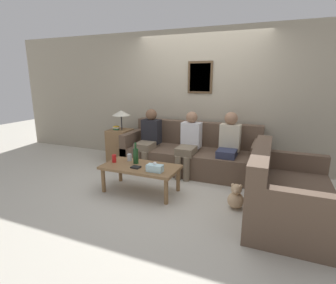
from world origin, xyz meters
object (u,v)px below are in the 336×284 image
at_px(drinking_glass, 130,157).
at_px(person_left, 149,137).
at_px(couch_side, 286,196).
at_px(teddy_bear, 236,198).
at_px(wine_bottle, 136,156).
at_px(couch_main, 191,154).
at_px(person_right, 229,143).
at_px(person_middle, 189,141).
at_px(coffee_table, 141,169).

relative_size(drinking_glass, person_left, 0.10).
xyz_separation_m(couch_side, teddy_bear, (-0.59, 0.04, -0.15)).
height_order(wine_bottle, teddy_bear, wine_bottle).
relative_size(person_left, teddy_bear, 3.29).
bearing_deg(couch_side, person_left, 66.40).
distance_m(couch_main, person_right, 0.79).
relative_size(person_middle, person_right, 0.98).
bearing_deg(person_left, person_middle, -0.26).
bearing_deg(couch_side, person_middle, 56.76).
relative_size(person_left, person_right, 0.99).
bearing_deg(teddy_bear, wine_bottle, 177.65).
relative_size(couch_side, wine_bottle, 4.70).
relative_size(wine_bottle, teddy_bear, 0.96).
relative_size(wine_bottle, person_right, 0.29).
bearing_deg(coffee_table, teddy_bear, 0.79).
bearing_deg(couch_side, coffee_table, 89.42).
height_order(coffee_table, person_right, person_right).
bearing_deg(wine_bottle, person_right, 39.14).
distance_m(person_left, person_right, 1.48).
bearing_deg(person_right, wine_bottle, -140.86).
bearing_deg(person_left, person_right, 2.66).
height_order(couch_main, couch_side, same).
relative_size(drinking_glass, person_middle, 0.10).
height_order(coffee_table, drinking_glass, drinking_glass).
bearing_deg(couch_side, teddy_bear, 86.13).
distance_m(coffee_table, person_middle, 1.13).
height_order(couch_side, person_right, person_right).
xyz_separation_m(couch_main, couch_side, (1.60, -1.26, 0.00)).
xyz_separation_m(drinking_glass, person_left, (-0.09, 0.86, 0.15)).
bearing_deg(couch_main, person_middle, -84.18).
xyz_separation_m(wine_bottle, teddy_bear, (1.54, -0.06, -0.39)).
height_order(wine_bottle, person_middle, person_middle).
height_order(person_middle, teddy_bear, person_middle).
bearing_deg(coffee_table, couch_side, -0.58).
bearing_deg(person_middle, drinking_glass, -129.82).
relative_size(couch_main, drinking_glass, 22.72).
relative_size(drinking_glass, person_right, 0.10).
bearing_deg(wine_bottle, couch_side, -2.77).
relative_size(couch_side, person_left, 1.37).
relative_size(couch_main, teddy_bear, 7.23).
xyz_separation_m(couch_side, drinking_glass, (-2.29, 0.18, 0.17)).
height_order(person_left, person_right, person_right).
xyz_separation_m(person_left, person_right, (1.48, 0.07, 0.01)).
bearing_deg(teddy_bear, drinking_glass, 175.24).
bearing_deg(couch_side, drinking_glass, 85.47).
bearing_deg(coffee_table, couch_main, 71.84).
distance_m(couch_side, teddy_bear, 0.61).
bearing_deg(coffee_table, person_right, 44.41).
distance_m(person_right, teddy_bear, 1.21).
xyz_separation_m(couch_main, person_left, (-0.78, -0.22, 0.32)).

